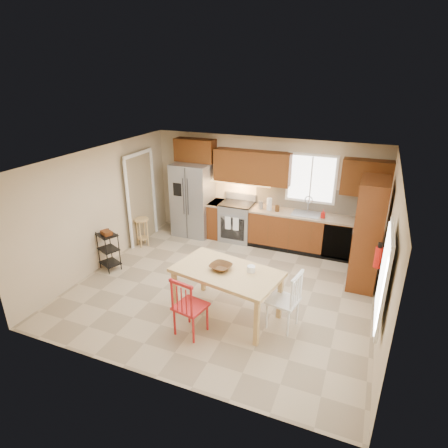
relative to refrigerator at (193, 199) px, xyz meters
name	(u,v)px	position (x,y,z in m)	size (l,w,h in m)	color
floor	(224,287)	(1.70, -2.12, -0.91)	(5.50, 5.50, 0.00)	tan
ceiling	(224,160)	(1.70, -2.12, 1.59)	(5.50, 5.00, 0.02)	silver
wall_back	(264,190)	(1.70, 0.38, 0.34)	(5.50, 0.02, 2.50)	#CCB793
wall_front	(148,301)	(1.70, -4.62, 0.34)	(5.50, 0.02, 2.50)	#CCB793
wall_left	(101,208)	(-1.05, -2.12, 0.34)	(0.02, 5.00, 2.50)	#CCB793
wall_right	(388,254)	(4.45, -2.12, 0.34)	(0.02, 5.00, 2.50)	#CCB793
refrigerator	(193,199)	(0.00, 0.00, 0.00)	(0.92, 0.75, 1.82)	gray
range_stove	(237,222)	(1.15, 0.06, -0.45)	(0.76, 0.63, 0.92)	gray
base_cabinet_narrow	(216,219)	(0.60, 0.08, -0.46)	(0.30, 0.60, 0.90)	#633012
base_cabinet_run	(313,234)	(2.99, 0.08, -0.46)	(2.92, 0.60, 0.90)	#633012
dishwasher	(337,243)	(3.55, -0.22, -0.46)	(0.60, 0.02, 0.78)	black
backsplash	(318,200)	(2.99, 0.36, 0.27)	(2.92, 0.03, 0.55)	#C3B293
upper_over_fridge	(195,150)	(0.00, 0.20, 1.19)	(1.00, 0.35, 0.55)	#55300E
upper_left_block	(252,167)	(1.45, 0.20, 0.92)	(1.80, 0.35, 0.75)	#55300E
upper_right_block	(367,178)	(3.95, 0.20, 0.92)	(1.00, 0.35, 0.75)	#55300E
window_back	(311,179)	(2.80, 0.35, 0.74)	(1.12, 0.04, 1.12)	white
sink	(306,216)	(2.80, 0.08, -0.05)	(0.62, 0.46, 0.16)	gray
undercab_glow	(239,182)	(1.15, 0.17, 0.52)	(1.60, 0.30, 0.01)	#FFBF66
soap_bottle	(323,214)	(3.18, -0.02, 0.09)	(0.09, 0.09, 0.19)	#B5120C
paper_towel	(269,204)	(1.95, 0.03, 0.13)	(0.12, 0.12, 0.28)	white
canister_steel	(261,205)	(1.75, 0.03, 0.08)	(0.11, 0.11, 0.18)	gray
canister_wood	(277,208)	(2.15, 0.00, 0.06)	(0.10, 0.10, 0.14)	#4E3115
pantry	(368,234)	(4.13, -0.93, 0.14)	(0.50, 0.95, 2.10)	#633012
fire_extinguisher	(378,257)	(4.33, -1.98, 0.19)	(0.12, 0.12, 0.36)	#B5120C
window_right	(384,277)	(4.38, -3.27, 0.54)	(0.04, 1.02, 1.32)	white
doorway	(141,199)	(-0.97, -0.82, 0.14)	(0.04, 0.95, 2.10)	#8C7A59
dining_table	(227,293)	(2.07, -2.91, -0.49)	(1.74, 0.98, 0.85)	#D9B46C
chair_red	(191,305)	(1.72, -3.56, -0.40)	(0.48, 0.48, 1.02)	#B11B1C
chair_white	(283,299)	(3.02, -2.86, -0.40)	(0.48, 0.48, 1.02)	white
table_bowl	(221,269)	(1.96, -2.91, -0.05)	(0.35, 0.35, 0.09)	#4E3115
table_jar	(251,270)	(2.45, -2.80, -0.02)	(0.14, 0.14, 0.17)	white
bar_stool	(142,232)	(-0.80, -1.12, -0.57)	(0.33, 0.33, 0.69)	#D9B46C
utility_cart	(109,251)	(-0.80, -2.34, -0.50)	(0.41, 0.32, 0.83)	black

